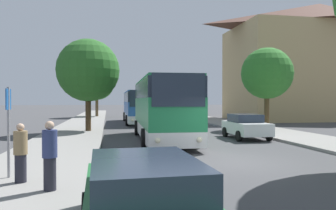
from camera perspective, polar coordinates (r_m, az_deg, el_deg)
ground_plane at (r=12.89m, az=11.07°, el=-9.79°), size 300.00×300.00×0.00m
sidewalk_left at (r=12.23m, az=-21.66°, el=-10.05°), size 4.00×120.00×0.15m
building_right_background at (r=44.76m, az=24.85°, el=6.87°), size 21.32×10.47×14.25m
bus_front at (r=19.23m, az=-1.01°, el=-0.57°), size 3.13×10.74×3.56m
bus_middle at (r=34.08m, az=-5.30°, el=-0.19°), size 2.90×11.73×3.27m
parked_car_left_curb at (r=5.24m, az=-4.30°, el=-16.85°), size 2.05×4.59×1.50m
parked_car_right_near at (r=20.74m, az=13.38°, el=-3.56°), size 2.14×3.96×1.50m
bus_stop_sign at (r=10.46m, az=-26.03°, el=-2.59°), size 0.08×0.45×2.60m
pedestrian_waiting_near at (r=9.79m, az=-24.30°, el=-7.61°), size 0.36×0.36×1.60m
pedestrian_waiting_far at (r=8.65m, az=-19.89°, el=-8.26°), size 0.36×0.36×1.71m
tree_left_near at (r=46.16m, az=-12.30°, el=3.84°), size 4.81×4.81×7.06m
tree_left_far at (r=24.49m, az=-13.75°, el=5.86°), size 4.53×4.53×6.65m
tree_right_mid at (r=27.72m, az=16.84°, el=5.27°), size 4.15×4.15×6.47m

